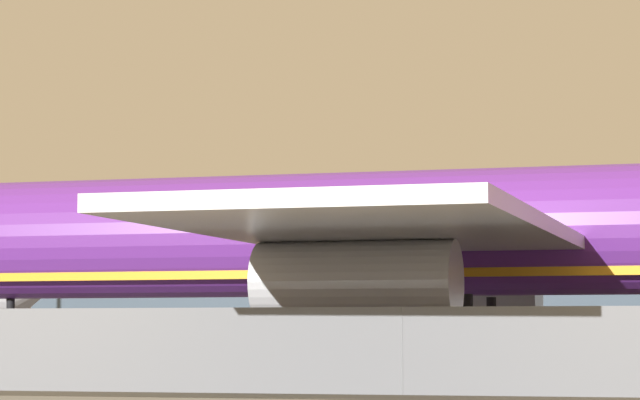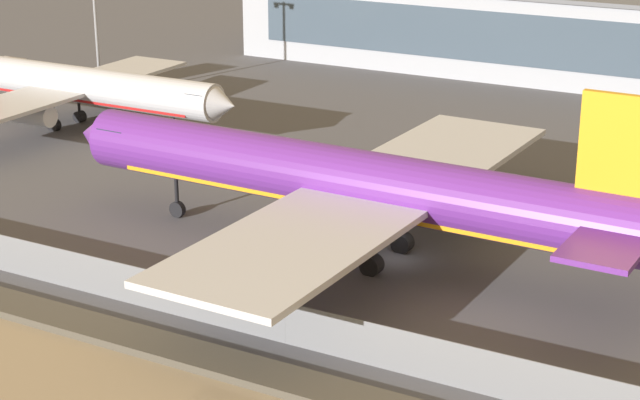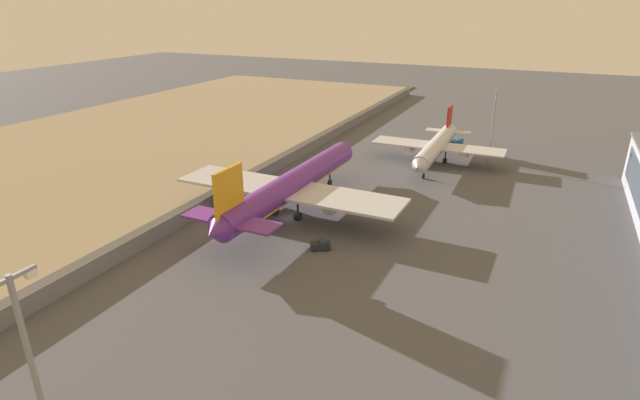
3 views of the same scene
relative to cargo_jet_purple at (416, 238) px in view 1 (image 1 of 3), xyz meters
name	(u,v)px [view 1 (image 1 of 3)]	position (x,y,z in m)	size (l,w,h in m)	color
ground_plane	(490,388)	(2.63, 0.96, -5.64)	(500.00, 500.00, 0.00)	#4C4C51
perimeter_fence	(402,358)	(2.63, -15.04, -4.24)	(280.00, 0.10, 2.80)	slate
cargo_jet_purple	(416,238)	(0.00, 0.00, 0.00)	(51.92, 44.47, 14.77)	#602889
terminal_building	(640,289)	(4.56, 69.86, -0.06)	(107.08, 21.92, 11.14)	#9EA3AD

